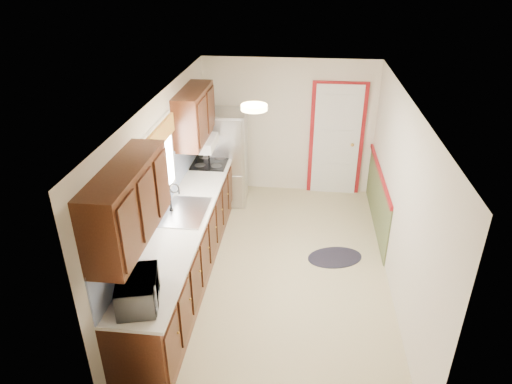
# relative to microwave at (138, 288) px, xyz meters

# --- Properties ---
(room_shell) EXTENTS (3.20, 5.20, 2.52)m
(room_shell) POSITION_rel_microwave_xyz_m (1.20, 1.95, 0.08)
(room_shell) COLOR #C2B688
(room_shell) RESTS_ON ground
(kitchen_run) EXTENTS (0.63, 4.00, 2.20)m
(kitchen_run) POSITION_rel_microwave_xyz_m (-0.04, 1.66, -0.31)
(kitchen_run) COLOR #3A1A0D
(kitchen_run) RESTS_ON ground
(back_wall_trim) EXTENTS (1.12, 2.30, 2.08)m
(back_wall_trim) POSITION_rel_microwave_xyz_m (2.19, 4.16, -0.23)
(back_wall_trim) COLOR maroon
(back_wall_trim) RESTS_ON ground
(ceiling_fixture) EXTENTS (0.30, 0.30, 0.06)m
(ceiling_fixture) POSITION_rel_microwave_xyz_m (0.90, 1.75, 1.24)
(ceiling_fixture) COLOR #FFD88C
(ceiling_fixture) RESTS_ON room_shell
(microwave) EXTENTS (0.42, 0.59, 0.36)m
(microwave) POSITION_rel_microwave_xyz_m (0.00, 0.00, 0.00)
(microwave) COLOR white
(microwave) RESTS_ON kitchen_run
(refrigerator) EXTENTS (0.71, 0.70, 1.63)m
(refrigerator) POSITION_rel_microwave_xyz_m (0.18, 3.87, -0.31)
(refrigerator) COLOR #B7B7BC
(refrigerator) RESTS_ON ground
(rug) EXTENTS (0.91, 0.73, 0.01)m
(rug) POSITION_rel_microwave_xyz_m (2.01, 2.29, -1.12)
(rug) COLOR black
(rug) RESTS_ON ground
(cooktop) EXTENTS (0.55, 0.65, 0.02)m
(cooktop) POSITION_rel_microwave_xyz_m (0.01, 3.35, -0.17)
(cooktop) COLOR black
(cooktop) RESTS_ON kitchen_run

